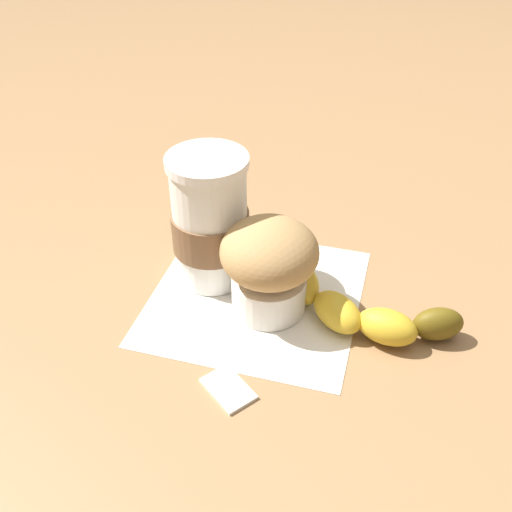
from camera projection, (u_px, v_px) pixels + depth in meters
name	position (u px, v px, depth m)	size (l,w,h in m)	color
ground_plane	(256.00, 297.00, 0.66)	(3.00, 3.00, 0.00)	#936D47
paper_napkin	(256.00, 296.00, 0.66)	(0.22, 0.22, 0.00)	white
coffee_cup	(210.00, 222.00, 0.64)	(0.09, 0.09, 0.15)	white
muffin	(269.00, 263.00, 0.61)	(0.10, 0.10, 0.11)	white
banana	(365.00, 313.00, 0.61)	(0.18, 0.11, 0.04)	gold
sugar_packet	(228.00, 388.00, 0.55)	(0.05, 0.03, 0.01)	white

